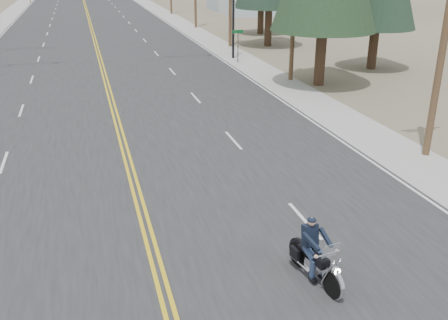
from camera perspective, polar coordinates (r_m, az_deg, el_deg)
name	(u,v)px	position (r m, az deg, el deg)	size (l,w,h in m)	color
road	(88,16)	(79.39, -15.27, 15.56)	(20.00, 200.00, 0.01)	#303033
sidewalk_left	(5,19)	(80.02, -23.76, 14.56)	(3.00, 200.00, 0.01)	#A5A5A0
sidewalk_right	(165,14)	(80.42, -6.75, 16.22)	(3.00, 200.00, 0.01)	#A5A5A0
street_sign	(238,40)	(41.30, 1.61, 13.51)	(0.90, 0.06, 2.62)	black
utility_pole_a	(448,18)	(22.05, 24.19, 14.54)	(2.20, 0.30, 11.00)	brown
motorcyclist	(316,252)	(13.31, 10.49, -10.29)	(0.95, 2.21, 1.72)	black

